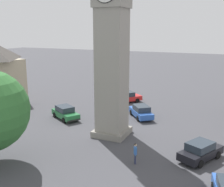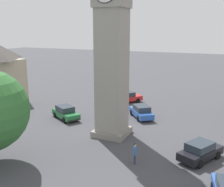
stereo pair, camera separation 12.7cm
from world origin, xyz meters
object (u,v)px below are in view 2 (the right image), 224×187
Objects in this scene: car_silver_kerb at (200,151)px; car_black_far at (127,97)px; car_red_corner at (141,112)px; clock_tower at (112,3)px; car_blue_kerb at (66,112)px; pedestrian at (135,152)px.

car_black_far is at bearing -50.32° from car_silver_kerb.
car_silver_kerb is at bearing 132.85° from car_red_corner.
car_red_corner is (-0.95, -6.39, -11.91)m from clock_tower.
car_silver_kerb is (-15.83, 4.37, 0.00)m from car_blue_kerb.
pedestrian reaches higher than car_red_corner.
car_black_far is (11.90, -14.34, 0.00)m from car_silver_kerb.
clock_tower is at bearing 81.58° from car_red_corner.
car_silver_kerb is at bearing 164.56° from car_blue_kerb.
clock_tower is 12.80× the size of pedestrian.
car_silver_kerb is (-8.76, 2.03, -11.91)m from clock_tower.
car_red_corner is at bearing -74.06° from pedestrian.
car_blue_kerb is 1.03× the size of car_red_corner.
car_blue_kerb and car_silver_kerb have the same top height.
clock_tower is at bearing 104.31° from car_black_far.
pedestrian is at bearing 130.66° from clock_tower.
car_blue_kerb is 1.04× the size of car_black_far.
clock_tower is at bearing 161.70° from car_blue_kerb.
car_red_corner is 11.67m from pedestrian.
car_blue_kerb is 10.71m from car_black_far.
car_black_far is (3.14, -12.31, -11.91)m from clock_tower.
car_blue_kerb is at bearing -15.44° from car_silver_kerb.
car_red_corner is (-8.01, -4.05, 0.00)m from car_blue_kerb.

